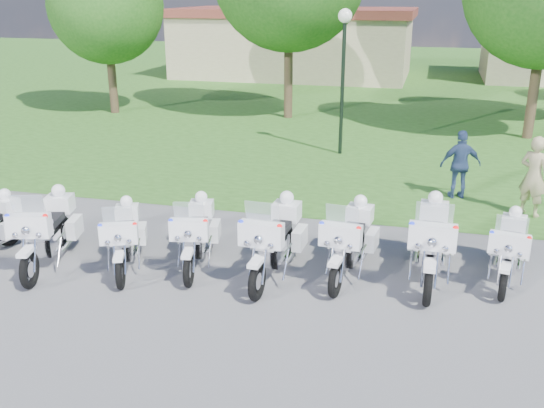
% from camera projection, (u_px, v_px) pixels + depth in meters
% --- Properties ---
extents(ground, '(100.00, 100.00, 0.00)m').
position_uv_depth(ground, '(275.00, 272.00, 11.66)').
color(ground, slate).
rests_on(ground, ground).
extents(grass_lawn, '(100.00, 48.00, 0.01)m').
position_uv_depth(grass_lawn, '(388.00, 81.00, 36.27)').
color(grass_lawn, '#2E5B1C').
rests_on(grass_lawn, ground).
extents(motorcycle_1, '(1.22, 2.47, 1.69)m').
position_uv_depth(motorcycle_1, '(48.00, 230.00, 11.83)').
color(motorcycle_1, black).
rests_on(motorcycle_1, ground).
extents(motorcycle_2, '(1.25, 2.12, 1.50)m').
position_uv_depth(motorcycle_2, '(125.00, 237.00, 11.70)').
color(motorcycle_2, black).
rests_on(motorcycle_2, ground).
extents(motorcycle_3, '(1.07, 2.29, 1.56)m').
position_uv_depth(motorcycle_3, '(196.00, 233.00, 11.81)').
color(motorcycle_3, black).
rests_on(motorcycle_3, ground).
extents(motorcycle_4, '(0.89, 2.57, 1.73)m').
position_uv_depth(motorcycle_4, '(275.00, 239.00, 11.36)').
color(motorcycle_4, black).
rests_on(motorcycle_4, ground).
extents(motorcycle_5, '(0.94, 2.43, 1.63)m').
position_uv_depth(motorcycle_5, '(350.00, 240.00, 11.41)').
color(motorcycle_5, black).
rests_on(motorcycle_5, ground).
extents(motorcycle_6, '(0.88, 2.64, 1.78)m').
position_uv_depth(motorcycle_6, '(432.00, 241.00, 11.21)').
color(motorcycle_6, black).
rests_on(motorcycle_6, ground).
extents(motorcycle_7, '(0.96, 2.21, 1.49)m').
position_uv_depth(motorcycle_7, '(510.00, 248.00, 11.20)').
color(motorcycle_7, black).
rests_on(motorcycle_7, ground).
extents(lamp_post, '(0.44, 0.44, 4.61)m').
position_uv_depth(lamp_post, '(344.00, 47.00, 18.99)').
color(lamp_post, black).
rests_on(lamp_post, ground).
extents(building_west, '(14.56, 8.32, 4.10)m').
position_uv_depth(building_west, '(295.00, 42.00, 37.94)').
color(building_west, tan).
rests_on(building_west, ground).
extents(bystander_a, '(0.85, 0.78, 1.94)m').
position_uv_depth(bystander_a, '(534.00, 177.00, 14.31)').
color(bystander_a, tan).
rests_on(bystander_a, ground).
extents(bystander_c, '(1.12, 0.70, 1.78)m').
position_uv_depth(bystander_c, '(460.00, 165.00, 15.56)').
color(bystander_c, navy).
rests_on(bystander_c, ground).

